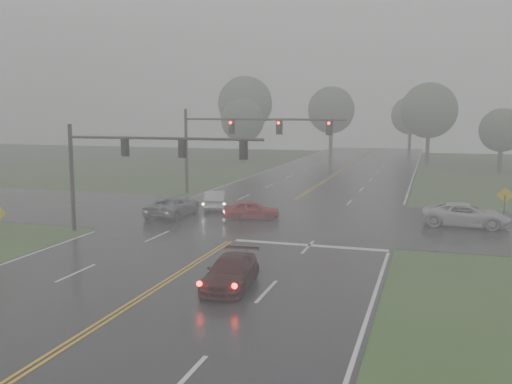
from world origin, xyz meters
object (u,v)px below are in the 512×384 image
(signal_gantry_near, at_px, (127,158))
(sedan_silver, at_px, (215,209))
(car_grey, at_px, (173,216))
(pickup_white, at_px, (465,227))
(signal_gantry_far, at_px, (234,135))
(sedan_red, at_px, (251,219))
(sedan_maroon, at_px, (231,287))

(signal_gantry_near, bearing_deg, sedan_silver, 80.38)
(sedan_silver, xyz_separation_m, car_grey, (-1.79, -3.54, 0.00))
(car_grey, xyz_separation_m, pickup_white, (19.41, 2.14, 0.00))
(car_grey, distance_m, pickup_white, 19.53)
(signal_gantry_near, bearing_deg, signal_gantry_far, 87.80)
(car_grey, bearing_deg, sedan_red, -174.86)
(pickup_white, bearing_deg, sedan_red, 100.03)
(sedan_red, height_order, car_grey, car_grey)
(car_grey, height_order, signal_gantry_near, signal_gantry_near)
(sedan_silver, xyz_separation_m, signal_gantry_far, (-1.02, 7.06, 5.29))
(pickup_white, xyz_separation_m, signal_gantry_near, (-19.29, -8.43, 4.60))
(sedan_red, relative_size, car_grey, 0.75)
(signal_gantry_far, bearing_deg, signal_gantry_near, -92.20)
(sedan_silver, bearing_deg, signal_gantry_near, 62.52)
(sedan_silver, bearing_deg, sedan_maroon, 95.35)
(signal_gantry_near, distance_m, signal_gantry_far, 16.93)
(sedan_maroon, xyz_separation_m, car_grey, (-9.41, 14.22, 0.00))
(sedan_silver, height_order, signal_gantry_far, signal_gantry_far)
(sedan_maroon, distance_m, signal_gantry_near, 13.05)
(sedan_maroon, bearing_deg, sedan_red, 99.33)
(pickup_white, distance_m, signal_gantry_near, 21.55)
(car_grey, relative_size, signal_gantry_near, 0.42)
(pickup_white, relative_size, signal_gantry_near, 0.43)
(sedan_maroon, distance_m, sedan_silver, 19.33)
(car_grey, relative_size, pickup_white, 0.96)
(sedan_silver, bearing_deg, signal_gantry_far, -99.67)
(sedan_silver, relative_size, pickup_white, 0.78)
(signal_gantry_far, bearing_deg, sedan_red, -64.51)
(car_grey, distance_m, signal_gantry_near, 7.80)
(sedan_red, bearing_deg, sedan_silver, 33.27)
(signal_gantry_far, bearing_deg, pickup_white, -24.44)
(sedan_red, relative_size, signal_gantry_far, 0.27)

